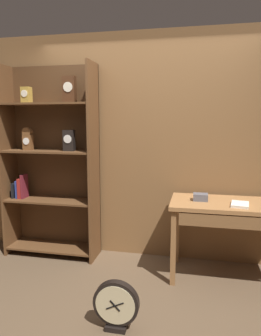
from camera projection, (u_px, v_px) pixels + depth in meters
ground_plane at (122, 319)px, 2.58m from camera, size 10.00×10.00×0.00m
back_wood_panel at (148, 148)px, 3.64m from camera, size 4.80×0.05×2.60m
bookshelf at (51, 163)px, 3.71m from camera, size 1.10×0.37×2.25m
workbench at (237, 213)px, 3.11m from camera, size 1.32×0.62×0.80m
toolbox_small at (201, 197)px, 3.20m from camera, size 0.15×0.11×0.07m
open_repair_manual at (240, 204)px, 3.01m from camera, size 0.19×0.24×0.02m
round_clock_large at (116, 305)px, 2.42m from camera, size 0.36×0.11×0.40m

